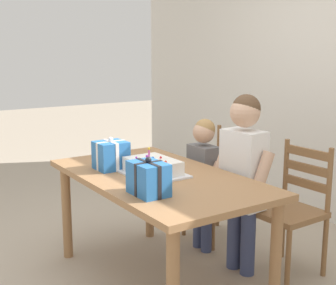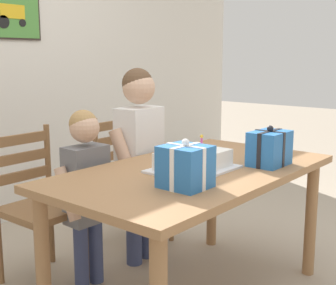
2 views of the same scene
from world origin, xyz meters
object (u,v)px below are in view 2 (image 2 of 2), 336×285
Objects in this scene: birthday_cake at (193,161)px; gift_box_beside_cake at (185,167)px; dining_table at (194,186)px; chair_right at (130,179)px; child_older at (140,147)px; chair_left at (39,205)px; gift_box_red_large at (269,148)px; child_younger at (86,181)px.

birthday_cake is 1.94× the size of gift_box_beside_cake.
chair_right reaches higher than dining_table.
birthday_cake is 0.48× the size of chair_right.
chair_left is at bearing 153.86° from child_older.
chair_left is (-0.39, 0.86, -0.19)m from dining_table.
gift_box_beside_cake is 1.11m from chair_left.
child_older is at bearing 98.99° from gift_box_red_large.
birthday_cake is at bearing -69.42° from child_younger.
gift_box_beside_cake is at bearing -85.98° from chair_left.
dining_table is 1.73× the size of chair_left.
birthday_cake is 0.48× the size of chair_left.
dining_table is 0.15m from birthday_cake.
dining_table is at bearing 30.50° from birthday_cake.
chair_left is at bearing 122.29° from gift_box_red_large.
birthday_cake is 0.44m from gift_box_red_large.
gift_box_red_large is 0.86m from child_older.
gift_box_beside_cake is at bearing -94.38° from child_younger.
dining_table is at bearing -114.23° from chair_right.
dining_table is 0.96m from chair_right.
dining_table is 7.01× the size of gift_box_beside_cake.
child_younger is at bearing 114.11° from dining_table.
dining_table is at bearing 30.12° from gift_box_beside_cake.
gift_box_beside_cake is (-0.64, 0.09, 0.00)m from gift_box_red_large.
birthday_cake reaches higher than chair_left.
gift_box_red_large is at bearing -34.83° from birthday_cake.
dining_table is 3.62× the size of birthday_cake.
birthday_cake is 0.35× the size of child_older.
dining_table is 0.62m from child_older.
child_older is (-0.13, 0.84, -0.08)m from gift_box_red_large.
chair_left is 1.00× the size of chair_right.
gift_box_red_large is at bearing -93.18° from chair_right.
gift_box_red_large is at bearing -81.01° from child_older.
child_younger reaches higher than dining_table.
child_younger reaches higher than chair_right.
child_older is 1.21× the size of child_younger.
child_younger reaches higher than chair_left.
child_younger is at bearing -156.22° from chair_right.
gift_box_red_large is 0.23× the size of child_younger.
birthday_cake is at bearing -149.50° from dining_table.
gift_box_beside_cake reaches higher than birthday_cake.
gift_box_red_large is 0.19× the size of child_older.
chair_right is at bearing 64.43° from birthday_cake.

